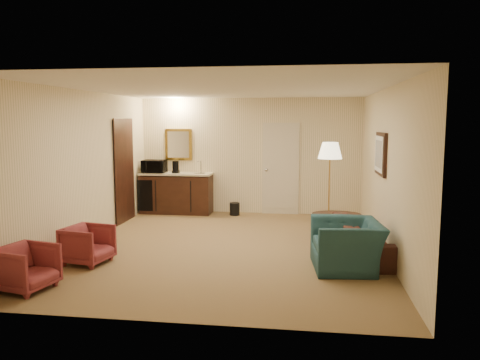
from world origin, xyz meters
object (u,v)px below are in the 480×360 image
object	(u,v)px
teal_armchair	(347,237)
coffee_maker	(176,167)
coffee_table	(336,227)
wetbar_cabinet	(176,193)
waste_bin	(235,209)
rose_chair_far	(26,266)
sofa	(363,232)
microwave	(154,165)
floor_lamp	(329,187)
rose_chair_near	(88,243)

from	to	relation	value
teal_armchair	coffee_maker	distance (m)	5.06
teal_armchair	coffee_table	distance (m)	1.58
wetbar_cabinet	waste_bin	xyz separation A→B (m)	(1.35, -0.07, -0.32)
rose_chair_far	sofa	bearing A→B (deg)	-51.44
teal_armchair	microwave	size ratio (longest dim) A/B	2.02
floor_lamp	waste_bin	distance (m)	2.46
sofa	microwave	xyz separation A→B (m)	(-4.30, 2.89, 0.73)
waste_bin	coffee_maker	world-z (taller)	coffee_maker
sofa	rose_chair_far	bearing A→B (deg)	110.91
rose_chair_far	coffee_maker	world-z (taller)	coffee_maker
coffee_table	waste_bin	size ratio (longest dim) A/B	3.04
waste_bin	coffee_maker	xyz separation A→B (m)	(-1.36, 0.06, 0.92)
wetbar_cabinet	teal_armchair	size ratio (longest dim) A/B	1.56
teal_armchair	microwave	world-z (taller)	microwave
floor_lamp	coffee_maker	world-z (taller)	floor_lamp
wetbar_cabinet	microwave	xyz separation A→B (m)	(-0.50, -0.04, 0.64)
teal_armchair	floor_lamp	distance (m)	2.34
sofa	coffee_maker	xyz separation A→B (m)	(-3.81, 2.91, 0.69)
rose_chair_near	microwave	bearing A→B (deg)	14.01
coffee_table	sofa	bearing A→B (deg)	-68.00
rose_chair_near	coffee_maker	world-z (taller)	coffee_maker
rose_chair_near	rose_chair_far	world-z (taller)	rose_chair_far
floor_lamp	coffee_maker	bearing A→B (deg)	158.71
sofa	microwave	distance (m)	5.23
wetbar_cabinet	coffee_maker	distance (m)	0.60
sofa	waste_bin	distance (m)	3.77
waste_bin	rose_chair_far	bearing A→B (deg)	-110.39
sofa	waste_bin	bearing A→B (deg)	35.29
rose_chair_near	wetbar_cabinet	bearing A→B (deg)	6.65
rose_chair_near	waste_bin	bearing A→B (deg)	-12.35
rose_chair_far	wetbar_cabinet	bearing A→B (deg)	6.62
waste_bin	microwave	size ratio (longest dim) A/B	0.53
coffee_table	waste_bin	distance (m)	2.89
sofa	microwave	world-z (taller)	microwave
sofa	waste_bin	xyz separation A→B (m)	(-2.45, 2.85, -0.23)
wetbar_cabinet	rose_chair_far	world-z (taller)	wetbar_cabinet
coffee_table	microwave	size ratio (longest dim) A/B	1.62
wetbar_cabinet	teal_armchair	world-z (taller)	same
coffee_maker	floor_lamp	bearing A→B (deg)	-8.33
wetbar_cabinet	sofa	distance (m)	4.79
rose_chair_near	sofa	bearing A→B (deg)	-66.08
wetbar_cabinet	floor_lamp	bearing A→B (deg)	-21.51
wetbar_cabinet	microwave	size ratio (longest dim) A/B	3.15
floor_lamp	microwave	distance (m)	4.07
coffee_table	coffee_maker	xyz separation A→B (m)	(-3.46, 2.04, 0.81)
teal_armchair	floor_lamp	size ratio (longest dim) A/B	0.62
wetbar_cabinet	waste_bin	size ratio (longest dim) A/B	5.89
coffee_maker	waste_bin	bearing A→B (deg)	10.54
rose_chair_far	coffee_table	world-z (taller)	rose_chair_far
rose_chair_near	floor_lamp	distance (m)	4.46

